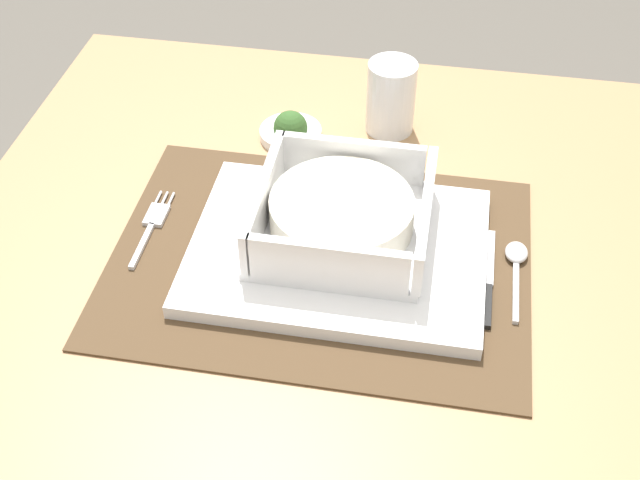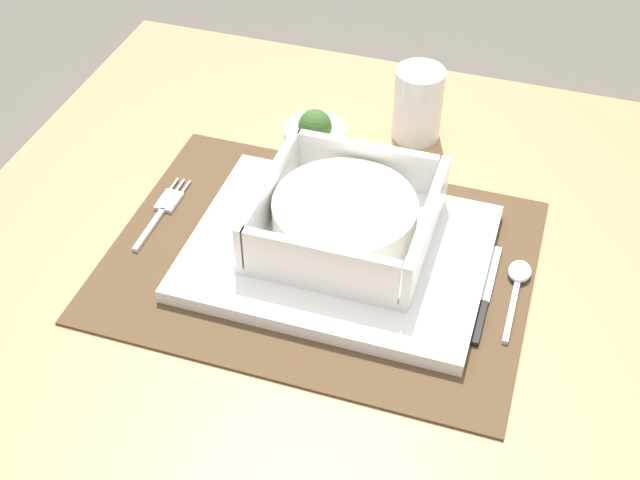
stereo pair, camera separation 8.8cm
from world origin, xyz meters
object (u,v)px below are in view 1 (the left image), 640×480
(dining_table, at_px, (340,313))
(fork, at_px, (153,222))
(butter_knife, at_px, (486,283))
(porridge_bowl, at_px, (343,216))
(bread_knife, at_px, (468,279))
(drinking_glass, at_px, (391,101))
(spoon, at_px, (516,261))
(condiment_saucer, at_px, (291,130))

(dining_table, bearing_deg, fork, -176.55)
(dining_table, height_order, butter_knife, butter_knife)
(dining_table, bearing_deg, porridge_bowl, -74.18)
(dining_table, bearing_deg, bread_knife, -16.61)
(dining_table, relative_size, drinking_glass, 9.27)
(porridge_bowl, bearing_deg, spoon, 0.09)
(butter_knife, bearing_deg, condiment_saucer, 142.72)
(butter_knife, relative_size, condiment_saucer, 1.82)
(fork, relative_size, drinking_glass, 1.36)
(drinking_glass, height_order, condiment_saucer, drinking_glass)
(porridge_bowl, height_order, condiment_saucer, porridge_bowl)
(bread_knife, height_order, drinking_glass, drinking_glass)
(porridge_bowl, xyz_separation_m, condiment_saucer, (-0.09, 0.18, -0.03))
(spoon, xyz_separation_m, bread_knife, (-0.05, -0.03, -0.00))
(bread_knife, bearing_deg, fork, 172.45)
(bread_knife, bearing_deg, dining_table, 160.52)
(butter_knife, relative_size, drinking_glass, 1.52)
(condiment_saucer, bearing_deg, bread_knife, -43.47)
(fork, bearing_deg, spoon, -0.72)
(spoon, distance_m, condiment_saucer, 0.33)
(fork, relative_size, bread_knife, 0.90)
(fork, distance_m, bread_knife, 0.35)
(fork, height_order, spoon, spoon)
(spoon, height_order, bread_knife, spoon)
(spoon, height_order, butter_knife, spoon)
(fork, xyz_separation_m, spoon, (0.40, 0.01, 0.00))
(spoon, distance_m, bread_knife, 0.06)
(porridge_bowl, height_order, drinking_glass, drinking_glass)
(drinking_glass, bearing_deg, butter_knife, -63.55)
(porridge_bowl, bearing_deg, fork, -178.54)
(porridge_bowl, distance_m, condiment_saucer, 0.21)
(dining_table, xyz_separation_m, porridge_bowl, (0.00, -0.01, 0.16))
(butter_knife, height_order, condiment_saucer, condiment_saucer)
(drinking_glass, distance_m, condiment_saucer, 0.13)
(spoon, bearing_deg, porridge_bowl, -178.55)
(fork, bearing_deg, bread_knife, -6.22)
(drinking_glass, xyz_separation_m, condiment_saucer, (-0.12, -0.04, -0.03))
(drinking_glass, bearing_deg, bread_knife, -66.81)
(fork, distance_m, spoon, 0.40)
(spoon, relative_size, butter_knife, 0.81)
(butter_knife, bearing_deg, dining_table, 168.74)
(porridge_bowl, distance_m, butter_knife, 0.16)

